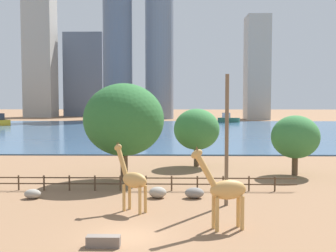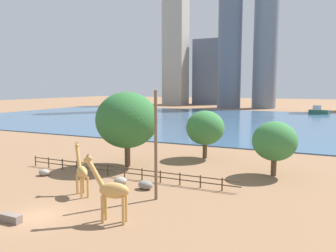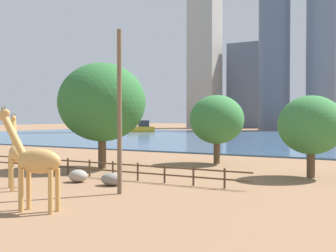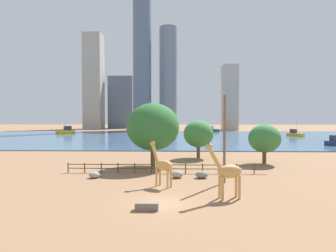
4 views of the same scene
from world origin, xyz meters
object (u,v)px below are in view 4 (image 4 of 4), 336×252
giraffe_companion (227,171)px  boulder_by_pole (94,175)px  feeding_trough (147,206)px  boat_ferry (295,134)px  boat_barge (212,130)px  tree_right_tall (198,134)px  boulder_near_fence (202,175)px  tree_center_broad (153,127)px  boulder_small (177,174)px  tree_left_large (264,139)px  boat_sailboat (66,131)px  giraffe_tall (162,165)px  utility_pole (224,139)px

giraffe_companion → boulder_by_pole: giraffe_companion is taller
feeding_trough → giraffe_companion: bearing=24.7°
boat_ferry → boat_barge: bearing=-175.0°
boulder_by_pole → tree_right_tall: bearing=49.6°
boulder_near_fence → tree_center_broad: size_ratio=0.16×
boulder_small → boat_ferry: boat_ferry is taller
boat_barge → boulder_by_pole: bearing=-88.8°
boulder_by_pole → tree_left_large: size_ratio=0.21×
boulder_small → tree_center_broad: bearing=116.3°
tree_left_large → boat_ferry: 69.34m
boat_barge → tree_center_broad: bearing=-86.4°
boat_sailboat → tree_center_broad: bearing=66.7°
boulder_near_fence → boulder_by_pole: boulder_near_fence is taller
boulder_by_pole → boat_sailboat: (-39.55, 84.79, 1.02)m
giraffe_tall → tree_right_tall: size_ratio=0.72×
utility_pole → feeding_trough: bearing=-130.5°
boulder_small → feeding_trough: bearing=-102.2°
boulder_small → giraffe_tall: bearing=-111.1°
boat_ferry → boat_sailboat: bearing=-132.4°
giraffe_tall → feeding_trough: (-0.85, -7.08, -1.95)m
boulder_small → feeding_trough: (-2.41, -11.13, -0.14)m
feeding_trough → tree_left_large: (16.13, 21.39, 3.64)m
boat_ferry → boulder_near_fence: bearing=-65.8°
boulder_small → tree_right_tall: 16.63m
boat_barge → giraffe_companion: bearing=-80.8°
boat_ferry → boulder_by_pole: bearing=-72.6°
giraffe_companion → boat_ferry: size_ratio=0.79×
giraffe_tall → boulder_near_fence: 6.28m
boulder_near_fence → feeding_trough: size_ratio=0.85×
giraffe_companion → boulder_near_fence: 8.34m
giraffe_tall → boulder_near_fence: size_ratio=3.17×
boulder_small → tree_left_large: 17.49m
boulder_by_pole → tree_center_broad: bearing=50.3°
boulder_by_pole → tree_left_large: (23.60, 10.69, 3.57)m
feeding_trough → tree_center_broad: tree_center_broad is taller
boulder_near_fence → boat_ferry: size_ratio=0.24×
tree_center_broad → boat_barge: size_ratio=1.28×
boat_sailboat → boat_barge: (67.94, 20.19, -0.16)m
boulder_small → boat_barge: boat_barge is taller
boulder_small → boat_sailboat: size_ratio=0.17×
utility_pole → tree_center_broad: 12.90m
boulder_near_fence → giraffe_companion: bearing=-79.5°
utility_pole → boulder_near_fence: utility_pole is taller
utility_pole → boulder_near_fence: (-2.25, 2.20, -4.41)m
giraffe_tall → utility_pole: bearing=-129.2°
giraffe_tall → giraffe_companion: 7.15m
boulder_small → boulder_near_fence: bearing=-1.0°
giraffe_tall → boulder_small: giraffe_tall is taller
giraffe_companion → feeding_trough: size_ratio=2.83×
tree_center_broad → giraffe_companion: bearing=-62.4°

